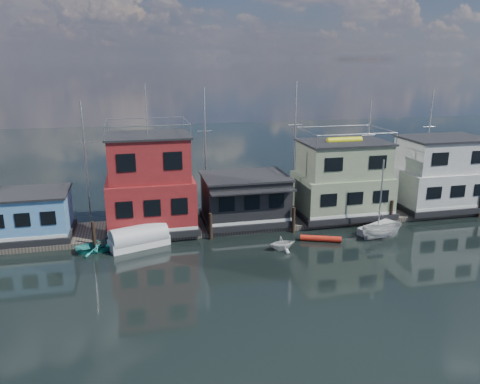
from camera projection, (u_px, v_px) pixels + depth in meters
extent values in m
plane|color=black|center=(296.00, 286.00, 30.01)|extent=(160.00, 160.00, 0.00)
cube|color=#595147|center=(250.00, 222.00, 41.22)|extent=(48.00, 5.00, 0.40)
cube|color=black|center=(32.00, 233.00, 37.26)|extent=(6.40, 4.90, 0.50)
cube|color=#5A99D5|center=(29.00, 212.00, 36.78)|extent=(6.00, 4.50, 3.00)
cube|color=black|center=(26.00, 193.00, 36.35)|extent=(6.30, 4.80, 0.16)
cube|color=black|center=(152.00, 224.00, 39.28)|extent=(7.40, 5.90, 0.50)
cube|color=maroon|center=(151.00, 200.00, 38.70)|extent=(7.00, 5.50, 3.74)
cube|color=maroon|center=(149.00, 158.00, 37.72)|extent=(6.30, 4.95, 3.46)
cube|color=black|center=(148.00, 135.00, 37.22)|extent=(6.65, 5.23, 0.16)
cylinder|color=silver|center=(146.00, 109.00, 36.65)|extent=(0.08, 0.08, 4.00)
cube|color=black|center=(245.00, 217.00, 40.99)|extent=(7.40, 5.40, 0.50)
cube|color=black|center=(245.00, 196.00, 40.45)|extent=(7.00, 5.00, 3.40)
cube|color=black|center=(245.00, 176.00, 39.97)|extent=(7.30, 5.30, 0.16)
cube|color=black|center=(253.00, 192.00, 37.50)|extent=(7.00, 1.20, 0.12)
cube|color=black|center=(340.00, 210.00, 42.90)|extent=(8.40, 5.90, 0.50)
cube|color=gray|center=(341.00, 191.00, 42.41)|extent=(8.00, 5.50, 3.12)
cube|color=gray|center=(343.00, 159.00, 41.59)|extent=(7.20, 4.95, 2.88)
cube|color=black|center=(344.00, 142.00, 41.17)|extent=(7.60, 5.23, 0.16)
cylinder|color=yellow|center=(344.00, 140.00, 41.12)|extent=(3.20, 0.56, 0.56)
cube|color=black|center=(436.00, 203.00, 45.03)|extent=(8.40, 5.90, 0.50)
cube|color=silver|center=(439.00, 185.00, 44.54)|extent=(8.00, 5.50, 3.12)
cube|color=silver|center=(442.00, 154.00, 43.72)|extent=(7.20, 4.95, 2.88)
cube|color=black|center=(444.00, 138.00, 43.30)|extent=(7.60, 5.23, 0.16)
cylinder|color=#2D2116|center=(94.00, 235.00, 35.58)|extent=(0.28, 0.28, 2.20)
cylinder|color=#2D2116|center=(211.00, 226.00, 37.49)|extent=(0.28, 0.28, 2.20)
cylinder|color=#2D2116|center=(293.00, 220.00, 38.98)|extent=(0.28, 0.28, 2.20)
cylinder|color=#2D2116|center=(391.00, 212.00, 40.90)|extent=(0.28, 0.28, 2.20)
cylinder|color=#2D2116|center=(480.00, 206.00, 42.81)|extent=(0.28, 0.28, 2.20)
cylinder|color=silver|center=(86.00, 159.00, 42.48)|extent=(0.16, 0.16, 10.50)
cylinder|color=silver|center=(84.00, 142.00, 42.05)|extent=(1.40, 0.06, 0.06)
cylinder|color=silver|center=(205.00, 149.00, 44.69)|extent=(0.16, 0.16, 11.50)
cylinder|color=silver|center=(205.00, 131.00, 44.22)|extent=(1.40, 0.06, 0.06)
cylinder|color=silver|center=(295.00, 143.00, 46.54)|extent=(0.16, 0.16, 12.00)
cylinder|color=silver|center=(295.00, 125.00, 46.04)|extent=(1.40, 0.06, 0.06)
cylinder|color=silver|center=(367.00, 149.00, 48.51)|extent=(0.16, 0.16, 10.00)
cylinder|color=silver|center=(368.00, 135.00, 48.10)|extent=(1.40, 0.06, 0.06)
cylinder|color=silver|center=(428.00, 142.00, 49.87)|extent=(0.16, 0.16, 11.00)
cylinder|color=silver|center=(430.00, 127.00, 49.41)|extent=(1.40, 0.06, 0.06)
imported|color=white|center=(282.00, 243.00, 35.54)|extent=(2.28, 2.02, 1.11)
imported|color=silver|center=(381.00, 231.00, 37.67)|extent=(3.44, 1.40, 1.31)
cube|color=beige|center=(378.00, 229.00, 39.28)|extent=(4.13, 2.85, 0.61)
cylinder|color=silver|center=(381.00, 193.00, 38.43)|extent=(0.12, 0.12, 5.60)
cube|color=silver|center=(379.00, 213.00, 38.91)|extent=(0.56, 1.13, 0.05)
cube|color=silver|center=(139.00, 242.00, 36.21)|extent=(4.82, 3.04, 0.75)
cylinder|color=#B4B5B9|center=(139.00, 237.00, 36.09)|extent=(4.65, 3.08, 1.83)
imported|color=teal|center=(99.00, 246.00, 35.50)|extent=(3.93, 3.14, 0.73)
cylinder|color=red|center=(321.00, 239.00, 37.27)|extent=(3.18, 1.60, 0.47)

